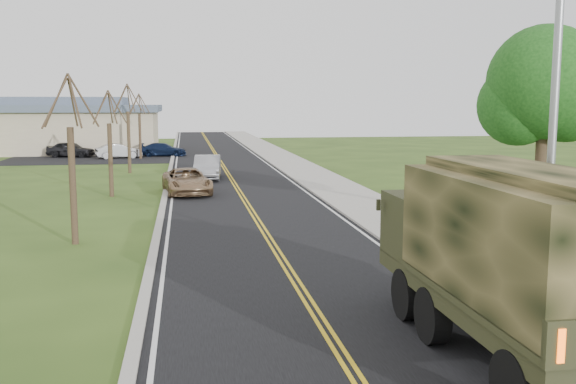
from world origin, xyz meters
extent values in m
plane|color=#2C4416|center=(0.00, 0.00, 0.00)|extent=(160.00, 160.00, 0.00)
cube|color=black|center=(0.00, 40.00, 0.01)|extent=(8.00, 120.00, 0.01)
cube|color=#9E998E|center=(4.15, 40.00, 0.06)|extent=(0.30, 120.00, 0.12)
cube|color=#9E998E|center=(5.90, 40.00, 0.05)|extent=(3.20, 120.00, 0.10)
cube|color=#9E998E|center=(-4.15, 40.00, 0.05)|extent=(0.30, 120.00, 0.10)
cylinder|color=gray|center=(5.00, -0.50, 4.00)|extent=(0.18, 0.18, 8.00)
cylinder|color=#38281C|center=(11.00, 10.00, 2.52)|extent=(0.44, 0.44, 5.04)
sphere|color=#154212|center=(11.00, 10.00, 5.85)|extent=(4.50, 4.50, 4.50)
sphere|color=#154212|center=(10.20, 10.50, 4.95)|extent=(3.24, 3.24, 3.24)
sphere|color=#154212|center=(11.70, 9.60, 5.22)|extent=(3.42, 3.42, 3.42)
cylinder|color=#38281C|center=(-7.00, 10.00, 2.10)|extent=(0.24, 0.24, 4.20)
cylinder|color=#38281C|center=(-6.52, 10.13, 5.13)|extent=(1.01, 0.33, 1.90)
cylinder|color=#38281C|center=(-6.97, 10.62, 5.05)|extent=(0.13, 1.29, 1.74)
cylinder|color=#38281C|center=(-7.46, 10.18, 5.13)|extent=(0.98, 0.43, 1.90)
cylinder|color=#38281C|center=(-7.39, 9.52, 5.05)|extent=(0.79, 1.05, 1.77)
cylinder|color=#38281C|center=(-6.73, 9.59, 5.13)|extent=(0.58, 0.90, 1.90)
cylinder|color=#38281C|center=(-7.00, 22.00, 1.98)|extent=(0.24, 0.24, 3.96)
cylinder|color=#38281C|center=(-6.55, 22.12, 4.83)|extent=(0.96, 0.32, 1.79)
cylinder|color=#38281C|center=(-6.97, 22.58, 4.76)|extent=(0.12, 1.22, 1.65)
cylinder|color=#38281C|center=(-7.43, 22.17, 4.83)|extent=(0.93, 0.41, 1.79)
cylinder|color=#38281C|center=(-7.37, 21.55, 4.76)|extent=(0.75, 0.99, 1.67)
cylinder|color=#38281C|center=(-6.75, 21.61, 4.83)|extent=(0.55, 0.85, 1.80)
cylinder|color=#38281C|center=(-7.00, 34.00, 2.22)|extent=(0.24, 0.24, 4.44)
cylinder|color=#38281C|center=(-6.50, 34.13, 5.42)|extent=(1.07, 0.35, 2.00)
cylinder|color=#38281C|center=(-6.97, 34.65, 5.34)|extent=(0.13, 1.36, 1.84)
cylinder|color=#38281C|center=(-7.49, 34.19, 5.42)|extent=(1.03, 0.46, 2.00)
cylinder|color=#38281C|center=(-7.41, 33.49, 5.34)|extent=(0.83, 1.10, 1.87)
cylinder|color=#38281C|center=(-6.72, 33.56, 5.42)|extent=(0.61, 0.95, 2.01)
cylinder|color=#38281C|center=(-7.00, 46.00, 2.04)|extent=(0.24, 0.24, 4.08)
cylinder|color=#38281C|center=(-6.54, 46.12, 4.98)|extent=(0.99, 0.33, 1.84)
cylinder|color=#38281C|center=(-6.97, 46.60, 4.91)|extent=(0.13, 1.25, 1.69)
cylinder|color=#38281C|center=(-7.45, 46.17, 4.98)|extent=(0.95, 0.42, 1.85)
cylinder|color=#38281C|center=(-7.38, 45.53, 4.91)|extent=(0.77, 1.02, 1.72)
cylinder|color=#38281C|center=(-6.74, 45.60, 4.98)|extent=(0.57, 0.88, 1.85)
cube|color=tan|center=(-16.00, 56.00, 2.10)|extent=(20.00, 12.00, 4.20)
cube|color=#475466|center=(-16.00, 56.00, 4.50)|extent=(21.00, 13.00, 0.70)
cube|color=#475466|center=(-16.00, 56.00, 5.20)|extent=(14.00, 8.00, 0.90)
cube|color=black|center=(-10.00, 46.00, 0.01)|extent=(18.00, 10.00, 0.02)
cylinder|color=black|center=(2.05, -1.22, 0.60)|extent=(0.39, 1.21, 1.21)
cylinder|color=black|center=(4.35, -1.21, 0.60)|extent=(0.39, 1.21, 1.21)
cylinder|color=black|center=(2.04, 0.32, 0.60)|extent=(0.39, 1.21, 1.21)
cylinder|color=black|center=(4.34, 0.33, 0.60)|extent=(0.39, 1.21, 1.21)
cube|color=#30321B|center=(3.20, -1.87, 1.15)|extent=(2.66, 7.69, 0.38)
cube|color=#30321B|center=(3.19, 0.93, 2.08)|extent=(2.64, 2.09, 1.54)
cube|color=black|center=(3.19, 1.92, 2.30)|extent=(2.41, 0.10, 0.77)
cube|color=#30321B|center=(3.20, -2.80, 1.43)|extent=(2.76, 5.82, 0.16)
cube|color=black|center=(3.20, -2.80, 2.58)|extent=(2.76, 5.82, 2.19)
cube|color=black|center=(3.20, -2.80, 3.73)|extent=(1.78, 5.82, 0.27)
cube|color=#FF590C|center=(2.06, -5.78, 1.70)|extent=(0.11, 0.04, 0.49)
imported|color=#947553|center=(-2.95, 22.45, 0.71)|extent=(2.98, 5.37, 1.42)
imported|color=#ABABB0|center=(-1.56, 29.28, 0.79)|extent=(2.05, 4.92, 1.58)
cube|color=#18431D|center=(5.14, -0.04, 0.43)|extent=(0.64, 0.57, 0.65)
imported|color=black|center=(-13.59, 48.92, 0.74)|extent=(4.64, 2.78, 1.48)
imported|color=#A1A1A5|center=(-9.04, 46.93, 0.68)|extent=(4.34, 2.49, 1.35)
imported|color=#0E1A36|center=(-5.06, 48.78, 0.64)|extent=(4.52, 2.15, 1.27)
camera|label=1|loc=(-3.03, -13.57, 5.04)|focal=40.00mm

